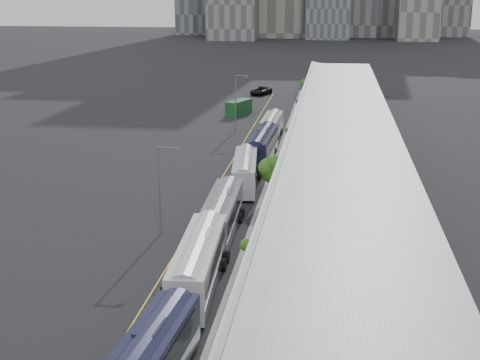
% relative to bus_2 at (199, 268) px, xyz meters
% --- Properties ---
extents(sidewalk, '(10.00, 170.00, 0.12)m').
position_rel_bus_2_xyz_m(sidewalk, '(7.10, 20.58, -1.64)').
color(sidewalk, gray).
rests_on(sidewalk, ground).
extents(lane_line, '(0.12, 160.00, 0.02)m').
position_rel_bus_2_xyz_m(lane_line, '(-3.40, 20.58, -1.69)').
color(lane_line, gold).
rests_on(lane_line, ground).
extents(depot, '(12.45, 160.40, 7.20)m').
position_rel_bus_2_xyz_m(depot, '(11.09, 20.58, 1.82)').
color(depot, gray).
rests_on(depot, ground).
extents(bus_2, '(3.48, 13.87, 4.02)m').
position_rel_bus_2_xyz_m(bus_2, '(0.00, 0.00, 0.00)').
color(bus_2, silver).
rests_on(bus_2, ground).
extents(bus_3, '(3.06, 13.19, 3.83)m').
position_rel_bus_2_xyz_m(bus_3, '(-0.23, 11.89, -0.08)').
color(bus_3, slate).
rests_on(bus_3, ground).
extents(bus_4, '(3.79, 12.94, 3.73)m').
position_rel_bus_2_xyz_m(bus_4, '(-0.08, 27.57, -0.12)').
color(bus_4, '#B1B4BC').
rests_on(bus_4, ground).
extents(bus_5, '(3.20, 13.88, 4.04)m').
position_rel_bus_2_xyz_m(bus_5, '(0.50, 40.44, 0.01)').
color(bus_5, black).
rests_on(bus_5, ground).
extents(bus_6, '(2.77, 12.40, 3.61)m').
position_rel_bus_2_xyz_m(bus_6, '(0.42, 54.15, -0.17)').
color(bus_6, '#B9BABC').
rests_on(bus_6, ground).
extents(tree_1, '(1.30, 1.30, 4.46)m').
position_rel_bus_2_xyz_m(tree_1, '(4.25, -0.30, 2.01)').
color(tree_1, black).
rests_on(tree_1, ground).
extents(tree_2, '(2.78, 2.78, 5.11)m').
position_rel_bus_2_xyz_m(tree_2, '(3.51, 23.12, 2.01)').
color(tree_2, black).
rests_on(tree_2, ground).
extents(tree_3, '(1.13, 1.13, 4.21)m').
position_rel_bus_2_xyz_m(tree_3, '(4.34, 42.48, 1.81)').
color(tree_3, black).
rests_on(tree_3, ground).
extents(tree_4, '(1.22, 1.22, 4.09)m').
position_rel_bus_2_xyz_m(tree_4, '(4.29, 68.03, 1.68)').
color(tree_4, black).
rests_on(tree_4, ground).
extents(tree_5, '(1.60, 1.60, 4.63)m').
position_rel_bus_2_xyz_m(tree_5, '(4.10, 90.40, 2.07)').
color(tree_5, black).
rests_on(tree_5, ground).
extents(street_lamp_near, '(2.04, 0.22, 8.42)m').
position_rel_bus_2_xyz_m(street_lamp_near, '(-5.66, 11.02, 3.19)').
color(street_lamp_near, '#59595E').
rests_on(street_lamp_near, ground).
extents(street_lamp_far, '(2.04, 0.22, 9.08)m').
position_rel_bus_2_xyz_m(street_lamp_far, '(-5.59, 58.92, 3.54)').
color(street_lamp_far, '#59595E').
rests_on(street_lamp_far, ground).
extents(shipping_container, '(4.35, 6.57, 2.65)m').
position_rel_bus_2_xyz_m(shipping_container, '(-7.35, 73.80, -0.37)').
color(shipping_container, '#133F1C').
rests_on(shipping_container, ground).
extents(suv, '(4.92, 6.90, 1.75)m').
position_rel_bus_2_xyz_m(suv, '(-5.95, 98.39, -0.82)').
color(suv, black).
rests_on(suv, ground).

